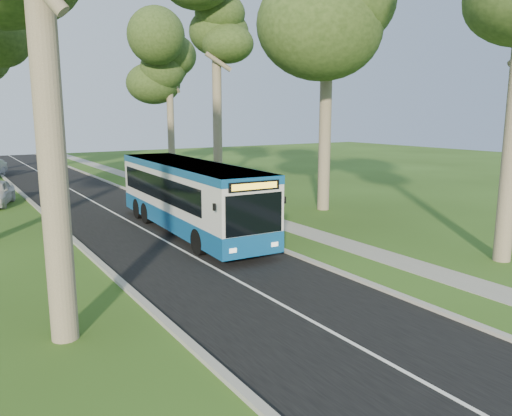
{
  "coord_description": "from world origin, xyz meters",
  "views": [
    {
      "loc": [
        -11.81,
        -16.72,
        5.68
      ],
      "look_at": [
        -0.22,
        1.44,
        1.6
      ],
      "focal_mm": 35.0,
      "sensor_mm": 36.0,
      "label": 1
    }
  ],
  "objects_px": {
    "bus": "(189,197)",
    "bus_shelter": "(257,190)",
    "litter_bin": "(232,216)",
    "bus_stop_sign": "(269,212)"
  },
  "relations": [
    {
      "from": "bus",
      "to": "litter_bin",
      "type": "xyz_separation_m",
      "value": [
        2.45,
        0.16,
        -1.25
      ]
    },
    {
      "from": "bus",
      "to": "bus_shelter",
      "type": "height_order",
      "value": "bus"
    },
    {
      "from": "bus_shelter",
      "to": "litter_bin",
      "type": "xyz_separation_m",
      "value": [
        -1.83,
        -0.51,
        -1.14
      ]
    },
    {
      "from": "bus_shelter",
      "to": "litter_bin",
      "type": "height_order",
      "value": "bus_shelter"
    },
    {
      "from": "bus",
      "to": "bus_stop_sign",
      "type": "bearing_deg",
      "value": -58.05
    },
    {
      "from": "bus_stop_sign",
      "to": "litter_bin",
      "type": "relative_size",
      "value": 2.2
    },
    {
      "from": "litter_bin",
      "to": "bus_stop_sign",
      "type": "bearing_deg",
      "value": -95.21
    },
    {
      "from": "bus",
      "to": "bus_stop_sign",
      "type": "xyz_separation_m",
      "value": [
        2.1,
        -3.76,
        -0.36
      ]
    },
    {
      "from": "bus_stop_sign",
      "to": "bus",
      "type": "bearing_deg",
      "value": 126.18
    },
    {
      "from": "bus_shelter",
      "to": "litter_bin",
      "type": "relative_size",
      "value": 2.91
    }
  ]
}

